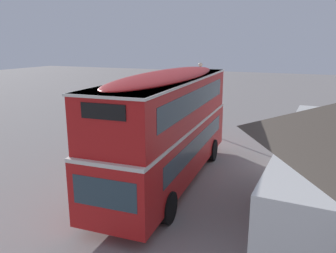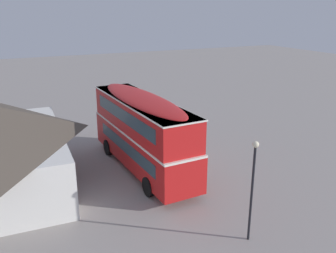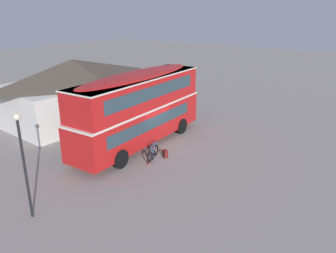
{
  "view_description": "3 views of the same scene",
  "coord_description": "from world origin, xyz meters",
  "px_view_note": "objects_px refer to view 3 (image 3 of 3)",
  "views": [
    {
      "loc": [
        12.29,
        6.16,
        5.88
      ],
      "look_at": [
        -1.37,
        0.28,
        2.18
      ],
      "focal_mm": 35.72,
      "sensor_mm": 36.0,
      "label": 1
    },
    {
      "loc": [
        -20.25,
        8.38,
        9.86
      ],
      "look_at": [
        0.36,
        -1.28,
        2.38
      ],
      "focal_mm": 38.89,
      "sensor_mm": 36.0,
      "label": 2
    },
    {
      "loc": [
        -15.63,
        -12.77,
        8.49
      ],
      "look_at": [
        0.16,
        -1.16,
        1.54
      ],
      "focal_mm": 35.56,
      "sensor_mm": 36.0,
      "label": 3
    }
  ],
  "objects_px": {
    "touring_bicycle": "(153,153)",
    "backpack_on_ground": "(165,153)",
    "water_bottle_red_squeeze": "(149,164)",
    "double_decker_bus": "(139,106)",
    "street_lamp": "(23,156)"
  },
  "relations": [
    {
      "from": "touring_bicycle",
      "to": "backpack_on_ground",
      "type": "relative_size",
      "value": 3.18
    },
    {
      "from": "touring_bicycle",
      "to": "water_bottle_red_squeeze",
      "type": "xyz_separation_m",
      "value": [
        -0.85,
        -0.41,
        -0.26
      ]
    },
    {
      "from": "double_decker_bus",
      "to": "touring_bicycle",
      "type": "bearing_deg",
      "value": -121.42
    },
    {
      "from": "double_decker_bus",
      "to": "water_bottle_red_squeeze",
      "type": "relative_size",
      "value": 46.76
    },
    {
      "from": "double_decker_bus",
      "to": "touring_bicycle",
      "type": "height_order",
      "value": "double_decker_bus"
    },
    {
      "from": "backpack_on_ground",
      "to": "street_lamp",
      "type": "bearing_deg",
      "value": 173.06
    },
    {
      "from": "double_decker_bus",
      "to": "water_bottle_red_squeeze",
      "type": "xyz_separation_m",
      "value": [
        -2.14,
        -2.51,
        -2.54
      ]
    },
    {
      "from": "touring_bicycle",
      "to": "backpack_on_ground",
      "type": "height_order",
      "value": "touring_bicycle"
    },
    {
      "from": "double_decker_bus",
      "to": "street_lamp",
      "type": "height_order",
      "value": "double_decker_bus"
    },
    {
      "from": "backpack_on_ground",
      "to": "water_bottle_red_squeeze",
      "type": "height_order",
      "value": "backpack_on_ground"
    },
    {
      "from": "double_decker_bus",
      "to": "touring_bicycle",
      "type": "relative_size",
      "value": 6.56
    },
    {
      "from": "touring_bicycle",
      "to": "street_lamp",
      "type": "bearing_deg",
      "value": 175.71
    },
    {
      "from": "touring_bicycle",
      "to": "water_bottle_red_squeeze",
      "type": "bearing_deg",
      "value": -154.47
    },
    {
      "from": "backpack_on_ground",
      "to": "water_bottle_red_squeeze",
      "type": "distance_m",
      "value": 1.52
    },
    {
      "from": "street_lamp",
      "to": "water_bottle_red_squeeze",
      "type": "bearing_deg",
      "value": -8.22
    }
  ]
}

